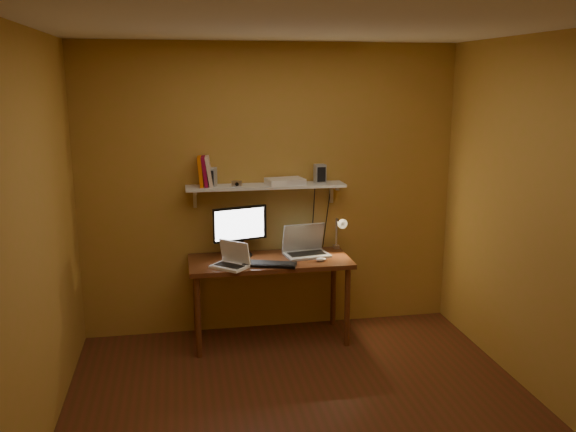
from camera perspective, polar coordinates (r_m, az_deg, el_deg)
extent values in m
cube|color=#5B2717|center=(4.48, 1.81, -18.13)|extent=(3.40, 3.20, 0.02)
cube|color=silver|center=(3.85, 2.09, 17.56)|extent=(3.40, 3.20, 0.02)
cube|color=#B37C36|center=(5.51, -1.60, 2.44)|extent=(3.40, 0.02, 2.60)
cube|color=#B37C36|center=(2.50, 9.90, -10.73)|extent=(3.40, 0.02, 2.60)
cube|color=#B37C36|center=(3.98, -22.91, -2.63)|extent=(0.02, 3.20, 2.60)
cube|color=#B37C36|center=(4.63, 23.09, -0.59)|extent=(0.02, 3.20, 2.60)
cube|color=brown|center=(5.32, -1.72, -4.26)|extent=(1.40, 0.60, 0.04)
cylinder|color=brown|center=(5.17, -8.41, -9.34)|extent=(0.05, 0.05, 0.71)
cylinder|color=brown|center=(5.35, 5.56, -8.47)|extent=(0.05, 0.05, 0.71)
cylinder|color=brown|center=(5.62, -8.59, -7.51)|extent=(0.05, 0.05, 0.71)
cylinder|color=brown|center=(5.79, 4.27, -6.79)|extent=(0.05, 0.05, 0.71)
cube|color=silver|center=(5.36, -2.07, 2.81)|extent=(1.40, 0.25, 0.02)
cube|color=silver|center=(5.43, -8.72, 1.71)|extent=(0.03, 0.03, 0.18)
cube|color=silver|center=(5.60, 4.07, 2.16)|extent=(0.03, 0.03, 0.18)
cylinder|color=black|center=(5.42, -4.46, -3.66)|extent=(0.25, 0.25, 0.02)
cube|color=black|center=(5.40, -4.47, -2.87)|extent=(0.06, 0.05, 0.15)
cube|color=black|center=(5.35, -4.51, -0.73)|extent=(0.48, 0.16, 0.30)
cube|color=white|center=(5.33, -4.49, -0.77)|extent=(0.44, 0.12, 0.26)
cube|color=#999CA2|center=(5.41, 1.76, -3.64)|extent=(0.41, 0.32, 0.02)
cube|color=black|center=(5.41, 1.76, -3.52)|extent=(0.34, 0.19, 0.00)
cube|color=#999CA2|center=(5.46, 1.43, -1.98)|extent=(0.39, 0.14, 0.26)
cube|color=#152B42|center=(5.46, 1.43, -1.98)|extent=(0.34, 0.11, 0.22)
cube|color=white|center=(5.10, -5.50, -4.73)|extent=(0.35, 0.34, 0.02)
cube|color=black|center=(5.10, -5.50, -4.61)|extent=(0.25, 0.24, 0.00)
cube|color=white|center=(5.13, -4.99, -3.36)|extent=(0.25, 0.23, 0.20)
cube|color=black|center=(5.13, -4.99, -3.36)|extent=(0.21, 0.20, 0.17)
cube|color=black|center=(5.13, -1.72, -4.53)|extent=(0.47, 0.28, 0.02)
ellipsoid|color=white|center=(5.26, 3.12, -4.07)|extent=(0.09, 0.06, 0.03)
cube|color=silver|center=(5.67, 4.53, -3.11)|extent=(0.05, 0.06, 0.08)
cylinder|color=silver|center=(5.63, 4.55, -1.64)|extent=(0.02, 0.02, 0.28)
cylinder|color=silver|center=(5.53, 4.79, -0.44)|extent=(0.01, 0.16, 0.01)
cone|color=silver|center=(5.45, 5.01, -0.63)|extent=(0.09, 0.09, 0.09)
sphere|color=#FFE0A5|center=(5.43, 5.06, -0.67)|extent=(0.04, 0.04, 0.04)
cube|color=#999CA2|center=(5.30, -7.23, 3.63)|extent=(0.11, 0.11, 0.16)
cube|color=#999CA2|center=(5.44, 3.00, 3.98)|extent=(0.10, 0.10, 0.17)
cube|color=#DE600C|center=(5.30, -8.17, 4.15)|extent=(0.06, 0.18, 0.26)
cube|color=maroon|center=(5.30, -7.78, 4.16)|extent=(0.07, 0.18, 0.26)
cube|color=beige|center=(5.31, -7.38, 4.18)|extent=(0.08, 0.18, 0.26)
cube|color=silver|center=(5.26, -4.83, 3.02)|extent=(0.09, 0.03, 0.05)
cylinder|color=black|center=(5.25, -4.82, 2.99)|extent=(0.03, 0.02, 0.03)
cube|color=white|center=(5.37, -0.27, 3.26)|extent=(0.35, 0.27, 0.05)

